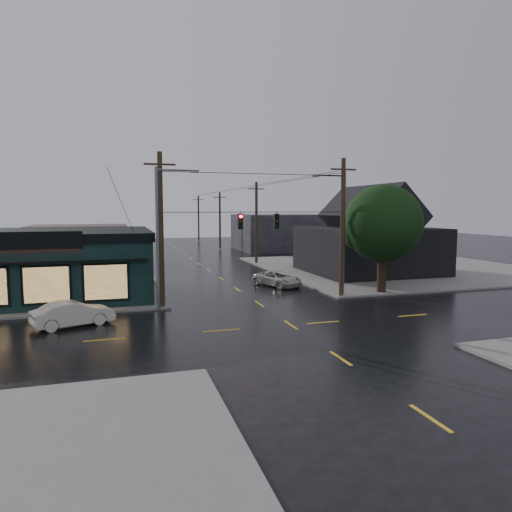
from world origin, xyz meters
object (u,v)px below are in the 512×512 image
object	(u,v)px
suv_silver	(278,279)
corner_tree	(383,224)
utility_pole_nw	(163,308)
utility_pole_ne	(341,297)
sedan_cream	(73,314)

from	to	relation	value
suv_silver	corner_tree	bearing A→B (deg)	-62.52
utility_pole_nw	utility_pole_ne	xyz separation A→B (m)	(13.00, 0.00, 0.00)
corner_tree	suv_silver	size ratio (longest dim) A/B	1.80
utility_pole_nw	sedan_cream	distance (m)	6.17
corner_tree	suv_silver	bearing A→B (deg)	140.20
utility_pole_ne	sedan_cream	bearing A→B (deg)	-169.95
utility_pole_nw	sedan_cream	bearing A→B (deg)	-148.21
corner_tree	sedan_cream	bearing A→B (deg)	-170.35
utility_pole_nw	utility_pole_ne	size ratio (longest dim) A/B	1.00
suv_silver	sedan_cream	bearing A→B (deg)	-171.83
utility_pole_nw	suv_silver	bearing A→B (deg)	30.41
corner_tree	utility_pole_nw	xyz separation A→B (m)	(-16.71, -0.50, -5.40)
utility_pole_nw	suv_silver	size ratio (longest dim) A/B	2.21
corner_tree	utility_pole_nw	world-z (taller)	corner_tree
sedan_cream	suv_silver	distance (m)	17.90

